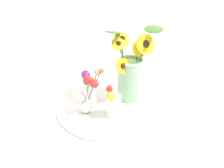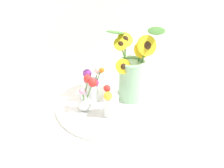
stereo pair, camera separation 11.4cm
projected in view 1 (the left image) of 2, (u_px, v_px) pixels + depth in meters
The scene contains 6 objects.
ground_plane at pixel (110, 113), 1.15m from camera, with size 6.00×6.00×0.00m, color white.
serving_tray at pixel (112, 104), 1.20m from camera, with size 0.51×0.51×0.02m.
mason_jar_sunflowers at pixel (130, 72), 1.18m from camera, with size 0.27×0.23×0.34m.
vase_small_center at pixel (113, 103), 1.09m from camera, with size 0.07×0.07×0.14m.
vase_bulb_right at pixel (87, 99), 1.10m from camera, with size 0.08×0.08×0.17m.
vase_small_back at pixel (91, 86), 1.17m from camera, with size 0.09×0.10×0.17m.
Camera 1 is at (-0.48, -0.81, 0.68)m, focal length 42.00 mm.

